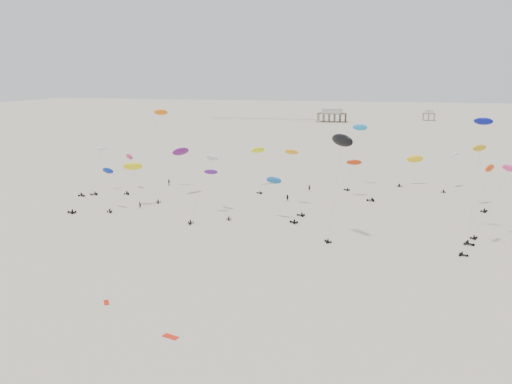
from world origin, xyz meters
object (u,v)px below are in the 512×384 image
(pavilion_small, at_px, (429,116))
(pavilion_main, at_px, (332,116))
(rig_9, at_px, (94,186))
(rig_4, at_px, (151,136))
(spectator_0, at_px, (140,208))
(rig_0, at_px, (207,173))

(pavilion_small, bearing_deg, pavilion_main, -156.80)
(pavilion_main, bearing_deg, pavilion_small, 23.20)
(pavilion_main, relative_size, pavilion_small, 2.33)
(pavilion_small, distance_m, rig_9, 310.30)
(pavilion_main, bearing_deg, rig_4, -96.83)
(rig_4, height_order, spectator_0, rig_4)
(rig_0, height_order, rig_4, rig_4)
(rig_9, bearing_deg, rig_4, -5.05)
(rig_0, relative_size, rig_4, 0.71)
(pavilion_small, bearing_deg, spectator_0, -107.72)
(pavilion_main, distance_m, rig_4, 239.21)
(pavilion_main, xyz_separation_m, pavilion_small, (70.00, 30.00, -0.74))
(rig_0, distance_m, rig_9, 29.28)
(pavilion_small, height_order, rig_9, rig_9)
(rig_0, relative_size, rig_9, 1.40)
(pavilion_small, bearing_deg, rig_9, -109.19)
(spectator_0, bearing_deg, rig_9, 37.58)
(pavilion_main, relative_size, rig_4, 0.83)
(pavilion_small, xyz_separation_m, rig_4, (-98.41, -267.22, 12.59))
(rig_4, distance_m, spectator_0, 27.17)
(pavilion_main, relative_size, rig_9, 1.64)
(rig_9, bearing_deg, pavilion_main, -4.08)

